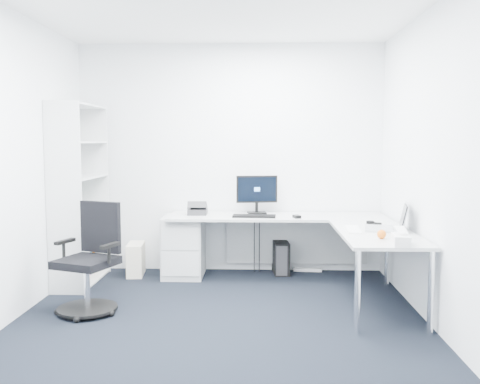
{
  "coord_description": "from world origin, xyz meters",
  "views": [
    {
      "loc": [
        0.33,
        -4.28,
        1.57
      ],
      "look_at": [
        0.15,
        1.05,
        1.05
      ],
      "focal_mm": 40.0,
      "sensor_mm": 36.0,
      "label": 1
    }
  ],
  "objects_px": {
    "bookshelf": "(79,194)",
    "laptop": "(379,216)",
    "task_chair": "(86,259)",
    "l_desk": "(278,253)",
    "monitor": "(257,194)"
  },
  "relations": [
    {
      "from": "bookshelf",
      "to": "laptop",
      "type": "xyz_separation_m",
      "value": [
        3.11,
        -0.65,
        -0.13
      ]
    },
    {
      "from": "laptop",
      "to": "task_chair",
      "type": "bearing_deg",
      "value": -160.11
    },
    {
      "from": "task_chair",
      "to": "l_desk",
      "type": "bearing_deg",
      "value": 49.93
    },
    {
      "from": "bookshelf",
      "to": "laptop",
      "type": "distance_m",
      "value": 3.18
    },
    {
      "from": "l_desk",
      "to": "laptop",
      "type": "bearing_deg",
      "value": -32.86
    },
    {
      "from": "laptop",
      "to": "bookshelf",
      "type": "bearing_deg",
      "value": 179.63
    },
    {
      "from": "bookshelf",
      "to": "l_desk",
      "type": "bearing_deg",
      "value": -1.32
    },
    {
      "from": "l_desk",
      "to": "monitor",
      "type": "relative_size",
      "value": 5.16
    },
    {
      "from": "bookshelf",
      "to": "laptop",
      "type": "height_order",
      "value": "bookshelf"
    },
    {
      "from": "task_chair",
      "to": "bookshelf",
      "type": "bearing_deg",
      "value": 131.53
    },
    {
      "from": "monitor",
      "to": "l_desk",
      "type": "bearing_deg",
      "value": -72.21
    },
    {
      "from": "monitor",
      "to": "laptop",
      "type": "relative_size",
      "value": 1.25
    },
    {
      "from": "task_chair",
      "to": "laptop",
      "type": "distance_m",
      "value": 2.75
    },
    {
      "from": "l_desk",
      "to": "task_chair",
      "type": "distance_m",
      "value": 2.04
    },
    {
      "from": "bookshelf",
      "to": "monitor",
      "type": "distance_m",
      "value": 1.99
    }
  ]
}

